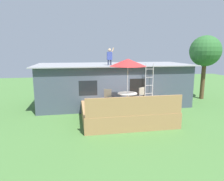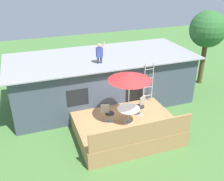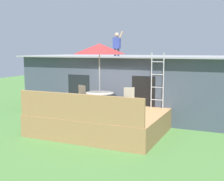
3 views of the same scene
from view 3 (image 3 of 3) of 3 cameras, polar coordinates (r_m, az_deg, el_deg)
The scene contains 10 objects.
ground_plane at distance 11.50m, azimuth -2.05°, elevation -7.87°, with size 40.00×40.00×0.00m, color #477538.
house at distance 14.49m, azimuth 4.16°, elevation 1.11°, with size 10.50×4.50×2.83m.
deck at distance 11.40m, azimuth -2.06°, elevation -5.93°, with size 4.68×3.62×0.80m, color #A87A4C.
deck_railing at distance 9.70m, azimuth -6.64°, elevation -3.28°, with size 4.58×0.08×0.90m, color #A87A4C.
patio_table at distance 11.00m, azimuth -2.39°, elevation -1.20°, with size 1.04×1.04×0.74m.
patio_umbrella at distance 10.87m, azimuth -2.44°, elevation 8.01°, with size 1.90×1.90×2.54m.
step_ladder at distance 11.75m, azimuth 8.72°, elevation 1.82°, with size 0.52×0.04×2.20m.
person_figure at distance 13.58m, azimuth 0.96°, elevation 9.22°, with size 0.47×0.20×1.11m.
patio_chair_left at distance 11.74m, azimuth -5.40°, elevation -1.29°, with size 0.60×0.44×0.92m.
patio_chair_right at distance 11.11m, azimuth 2.65°, elevation -1.79°, with size 0.58×0.44×0.92m.
Camera 3 is at (4.86, -9.95, 3.10)m, focal length 47.49 mm.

